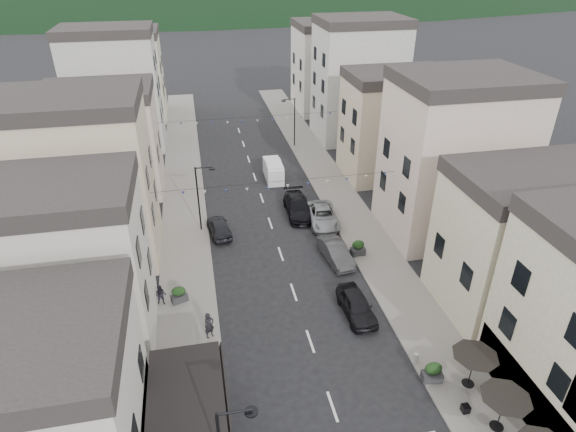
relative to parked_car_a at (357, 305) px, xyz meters
name	(u,v)px	position (x,y,z in m)	size (l,w,h in m)	color
sidewalk_left	(184,200)	(-11.13, 19.12, -0.69)	(4.00, 76.00, 0.12)	slate
sidewalk_right	(332,186)	(3.87, 19.12, -0.69)	(4.00, 76.00, 0.12)	slate
boutique_awning	(191,405)	(-10.88, -7.88, 2.36)	(3.77, 7.50, 3.28)	black
buildings_row_left	(105,126)	(-18.13, 24.88, 5.37)	(10.20, 54.16, 14.00)	beige
buildings_row_right	(386,110)	(10.87, 23.72, 5.57)	(10.20, 54.16, 14.50)	#B4AE8F
cafe_terrace	(505,401)	(4.07, -10.08, 1.60)	(2.50, 8.10, 2.53)	black
streetlamp_left_far	(201,192)	(-9.45, 13.12, 2.95)	(1.70, 0.56, 6.00)	black
streetlamp_right_far	(292,117)	(2.19, 31.12, 2.95)	(1.70, 0.56, 6.00)	black
bollards	(335,409)	(-3.63, -7.38, -0.33)	(11.66, 10.26, 0.60)	gray
bunting_near	(278,186)	(-3.63, 9.12, 4.90)	(19.00, 0.28, 0.62)	black
bunting_far	(250,120)	(-3.63, 25.12, 4.90)	(19.00, 0.28, 0.62)	black
parked_car_a	(357,305)	(0.00, 0.00, 0.00)	(1.78, 4.41, 1.50)	black
parked_car_b	(336,252)	(0.43, 6.41, -0.01)	(1.57, 4.50, 1.48)	#313133
parked_car_c	(323,216)	(0.97, 12.23, -0.02)	(2.43, 5.28, 1.47)	gray
parked_car_d	(298,207)	(-0.83, 14.25, 0.04)	(2.23, 5.47, 1.59)	black
parked_car_e	(219,227)	(-8.23, 12.17, -0.05)	(1.66, 4.12, 1.40)	black
delivery_van	(273,170)	(-1.72, 22.27, 0.25)	(1.78, 4.29, 2.04)	white
pedestrian_a	(209,325)	(-9.78, -0.31, 0.29)	(0.67, 0.44, 1.85)	black
pedestrian_b	(161,295)	(-12.83, 3.50, 0.15)	(0.76, 0.59, 1.57)	black
planter_la	(174,422)	(-11.94, -6.68, -0.08)	(1.04, 0.61, 1.13)	#2F2F31
planter_lb	(179,294)	(-11.65, 3.60, -0.04)	(1.23, 0.93, 1.23)	#2F3032
planter_ra	(433,372)	(2.37, -6.35, -0.01)	(1.22, 0.77, 1.28)	#2C2C2E
planter_rb	(358,248)	(2.37, 6.66, -0.02)	(1.16, 0.67, 1.27)	#2D2E30
planter_rc	(358,248)	(2.37, 6.68, -0.01)	(1.26, 0.87, 1.28)	#313134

